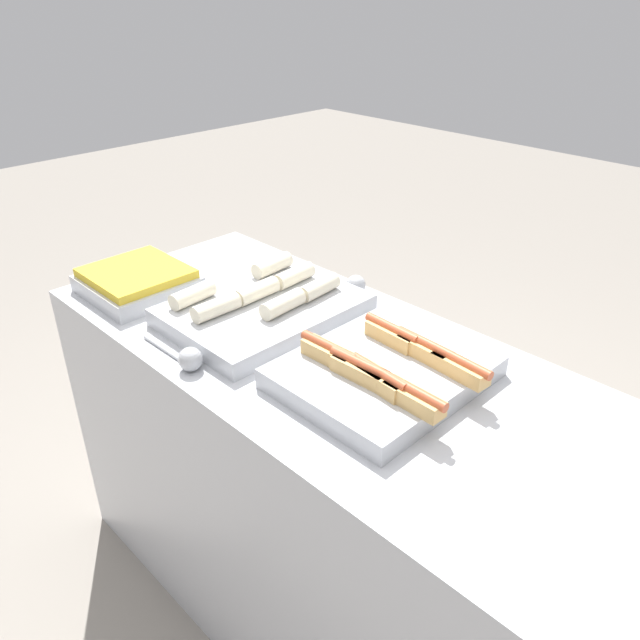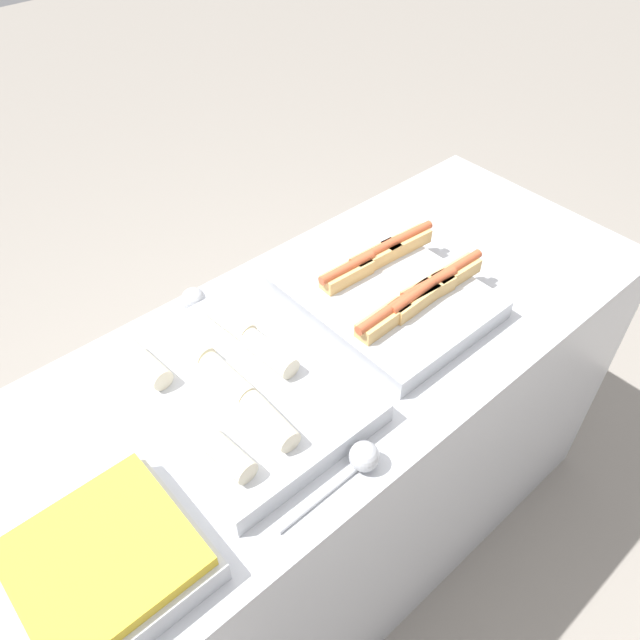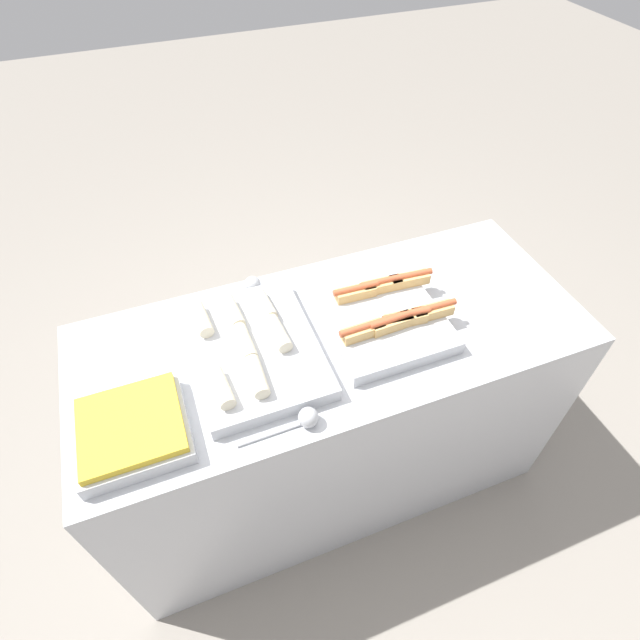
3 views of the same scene
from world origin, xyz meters
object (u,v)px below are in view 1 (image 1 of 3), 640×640
Objects in this scene: tray_hotdogs at (385,370)px; serving_spoon_near at (188,358)px; tray_side_front at (137,281)px; tray_wraps at (264,306)px; serving_spoon_far at (353,284)px.

tray_hotdogs reaches higher than serving_spoon_near.
tray_hotdogs reaches higher than tray_side_front.
tray_side_front is at bearing 164.11° from serving_spoon_near.
tray_wraps is 0.29m from serving_spoon_far.
tray_wraps is (-0.44, 0.01, -0.00)m from tray_hotdogs.
serving_spoon_far is at bearing 89.88° from serving_spoon_near.
serving_spoon_near and serving_spoon_far have the same top height.
tray_wraps reaches higher than serving_spoon_near.
tray_wraps is 0.41m from tray_side_front.
serving_spoon_near is at bearing -142.19° from tray_hotdogs.
tray_hotdogs is 0.90× the size of tray_wraps.
tray_wraps is 0.30m from serving_spoon_near.
tray_wraps is at bearing -103.75° from serving_spoon_far.
tray_wraps is 2.11× the size of serving_spoon_far.
tray_wraps is at bearing 23.43° from tray_side_front.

